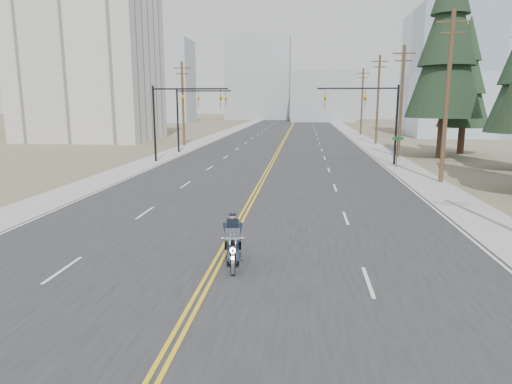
% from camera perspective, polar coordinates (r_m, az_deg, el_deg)
% --- Properties ---
extents(ground_plane, '(400.00, 400.00, 0.00)m').
position_cam_1_polar(ground_plane, '(11.51, -9.97, -17.69)').
color(ground_plane, '#776D56').
rests_on(ground_plane, ground).
extents(road, '(20.00, 200.00, 0.01)m').
position_cam_1_polar(road, '(79.91, 3.94, 7.21)').
color(road, '#303033').
rests_on(road, ground).
extents(sidewalk_left, '(3.00, 200.00, 0.01)m').
position_cam_1_polar(sidewalk_left, '(81.14, -4.27, 7.26)').
color(sidewalk_left, '#A5A5A0').
rests_on(sidewalk_left, ground).
extents(sidewalk_right, '(3.00, 200.00, 0.01)m').
position_cam_1_polar(sidewalk_right, '(80.31, 12.23, 7.00)').
color(sidewalk_right, '#A5A5A0').
rests_on(sidewalk_right, ground).
extents(traffic_mast_left, '(7.10, 0.26, 7.00)m').
position_cam_1_polar(traffic_mast_left, '(43.33, -10.09, 10.25)').
color(traffic_mast_left, black).
rests_on(traffic_mast_left, ground).
extents(traffic_mast_right, '(7.10, 0.26, 7.00)m').
position_cam_1_polar(traffic_mast_right, '(42.10, 14.51, 10.04)').
color(traffic_mast_right, black).
rests_on(traffic_mast_right, ground).
extents(traffic_mast_far, '(6.10, 0.26, 7.00)m').
position_cam_1_polar(traffic_mast_far, '(51.15, -7.95, 10.36)').
color(traffic_mast_far, black).
rests_on(traffic_mast_far, ground).
extents(street_sign, '(0.90, 0.06, 2.62)m').
position_cam_1_polar(street_sign, '(40.61, 17.25, 5.43)').
color(street_sign, black).
rests_on(street_sign, ground).
extents(utility_pole_b, '(2.20, 0.30, 11.50)m').
position_cam_1_polar(utility_pole_b, '(34.04, 22.80, 11.11)').
color(utility_pole_b, brown).
rests_on(utility_pole_b, ground).
extents(utility_pole_c, '(2.20, 0.30, 11.00)m').
position_cam_1_polar(utility_pole_c, '(48.61, 17.71, 10.92)').
color(utility_pole_c, brown).
rests_on(utility_pole_c, ground).
extents(utility_pole_d, '(2.20, 0.30, 11.50)m').
position_cam_1_polar(utility_pole_d, '(63.39, 15.00, 11.24)').
color(utility_pole_d, brown).
rests_on(utility_pole_d, ground).
extents(utility_pole_e, '(2.20, 0.30, 11.00)m').
position_cam_1_polar(utility_pole_e, '(80.23, 13.12, 11.05)').
color(utility_pole_e, brown).
rests_on(utility_pole_e, ground).
extents(utility_pole_left, '(2.20, 0.30, 10.50)m').
position_cam_1_polar(utility_pole_left, '(59.69, -9.13, 11.01)').
color(utility_pole_left, brown).
rests_on(utility_pole_left, ground).
extents(apartment_block, '(18.00, 14.00, 30.00)m').
position_cam_1_polar(apartment_block, '(72.30, -20.41, 18.05)').
color(apartment_block, silver).
rests_on(apartment_block, ground).
extents(glass_building, '(24.00, 16.00, 20.00)m').
position_cam_1_polar(glass_building, '(84.92, 26.78, 13.05)').
color(glass_building, '#9EB5CC').
rests_on(glass_building, ground).
extents(haze_bldg_a, '(14.00, 12.00, 22.00)m').
position_cam_1_polar(haze_bldg_a, '(130.42, -11.20, 13.39)').
color(haze_bldg_a, '#B7BCC6').
rests_on(haze_bldg_a, ground).
extents(haze_bldg_b, '(18.00, 14.00, 14.00)m').
position_cam_1_polar(haze_bldg_b, '(134.76, 8.35, 11.70)').
color(haze_bldg_b, '#ADB2B7').
rests_on(haze_bldg_b, ground).
extents(haze_bldg_c, '(16.00, 12.00, 18.00)m').
position_cam_1_polar(haze_bldg_c, '(125.32, 23.76, 11.86)').
color(haze_bldg_c, '#B7BCC6').
rests_on(haze_bldg_c, ground).
extents(haze_bldg_d, '(20.00, 15.00, 26.00)m').
position_cam_1_polar(haze_bldg_d, '(150.59, 0.33, 14.04)').
color(haze_bldg_d, '#ADB2B7').
rests_on(haze_bldg_d, ground).
extents(haze_bldg_e, '(14.00, 14.00, 12.00)m').
position_cam_1_polar(haze_bldg_e, '(161.18, 14.16, 11.03)').
color(haze_bldg_e, '#B7BCC6').
rests_on(haze_bldg_e, ground).
extents(haze_bldg_f, '(12.00, 12.00, 16.00)m').
position_cam_1_polar(haze_bldg_f, '(149.37, -15.06, 11.77)').
color(haze_bldg_f, '#ADB2B7').
rests_on(haze_bldg_f, ground).
extents(motorcyclist, '(1.32, 2.42, 1.80)m').
position_cam_1_polar(motorcyclist, '(15.62, -2.92, -6.06)').
color(motorcyclist, black).
rests_on(motorcyclist, ground).
extents(conifer_tall, '(7.22, 7.22, 20.05)m').
position_cam_1_polar(conifer_tall, '(49.41, 22.93, 17.31)').
color(conifer_tall, '#382619').
rests_on(conifer_tall, ground).
extents(conifer_far, '(5.36, 5.36, 14.35)m').
position_cam_1_polar(conifer_far, '(54.28, 24.84, 13.05)').
color(conifer_far, '#382619').
rests_on(conifer_far, ground).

